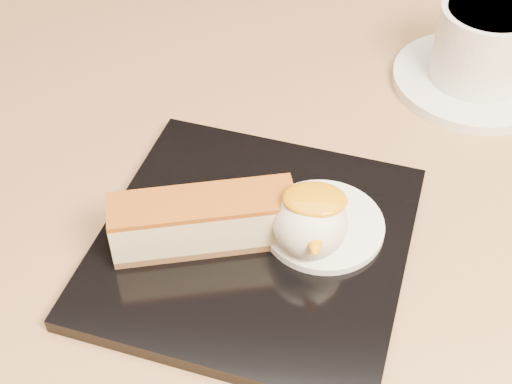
# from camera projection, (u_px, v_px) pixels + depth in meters

# --- Properties ---
(table) EXTENTS (0.80, 0.80, 0.72)m
(table) POSITION_uv_depth(u_px,v_px,m) (289.00, 352.00, 0.64)
(table) COLOR black
(table) RESTS_ON ground
(dessert_plate) EXTENTS (0.26, 0.26, 0.01)m
(dessert_plate) POSITION_uv_depth(u_px,v_px,m) (254.00, 244.00, 0.52)
(dessert_plate) COLOR black
(dessert_plate) RESTS_ON table
(cheesecake) EXTENTS (0.13, 0.07, 0.04)m
(cheesecake) POSITION_uv_depth(u_px,v_px,m) (203.00, 221.00, 0.50)
(cheesecake) COLOR brown
(cheesecake) RESTS_ON dessert_plate
(cream_smear) EXTENTS (0.09, 0.09, 0.01)m
(cream_smear) POSITION_uv_depth(u_px,v_px,m) (323.00, 225.00, 0.52)
(cream_smear) COLOR white
(cream_smear) RESTS_ON dessert_plate
(ice_cream_scoop) EXTENTS (0.05, 0.05, 0.05)m
(ice_cream_scoop) POSITION_uv_depth(u_px,v_px,m) (310.00, 223.00, 0.49)
(ice_cream_scoop) COLOR white
(ice_cream_scoop) RESTS_ON cream_smear
(mango_sauce) EXTENTS (0.04, 0.03, 0.01)m
(mango_sauce) POSITION_uv_depth(u_px,v_px,m) (315.00, 199.00, 0.48)
(mango_sauce) COLOR orange
(mango_sauce) RESTS_ON ice_cream_scoop
(mint_sprig) EXTENTS (0.03, 0.02, 0.00)m
(mint_sprig) POSITION_uv_depth(u_px,v_px,m) (285.00, 195.00, 0.54)
(mint_sprig) COLOR #2B843C
(mint_sprig) RESTS_ON cream_smear
(saucer) EXTENTS (0.15, 0.15, 0.01)m
(saucer) POSITION_uv_depth(u_px,v_px,m) (473.00, 80.00, 0.67)
(saucer) COLOR white
(saucer) RESTS_ON table
(coffee_cup) EXTENTS (0.11, 0.09, 0.07)m
(coffee_cup) POSITION_uv_depth(u_px,v_px,m) (486.00, 42.00, 0.64)
(coffee_cup) COLOR white
(coffee_cup) RESTS_ON saucer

